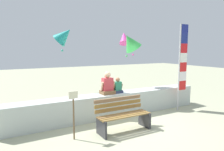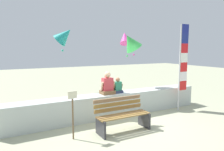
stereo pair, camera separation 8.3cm
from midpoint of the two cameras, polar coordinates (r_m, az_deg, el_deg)
The scene contains 10 objects.
ground_plane at distance 6.46m, azimuth 3.85°, elevation -12.97°, with size 40.00×40.00×0.00m, color #A8AA8A.
seawall_ledge at distance 7.04m, azimuth 0.17°, elevation -7.97°, with size 6.90×0.60×0.76m, color #B5BEB9.
park_bench at distance 5.85m, azimuth 3.19°, elevation -10.90°, with size 1.50×0.61×0.88m.
person_adult at distance 6.82m, azimuth -0.90°, elevation -2.69°, with size 0.48×0.35×0.74m.
person_child at distance 7.02m, azimuth 1.90°, elevation -3.10°, with size 0.34×0.25×0.52m.
flag_banner at distance 7.93m, azimuth 18.92°, elevation 3.60°, with size 0.39×0.05×3.10m.
kite_magenta at distance 9.14m, azimuth 3.82°, elevation 10.17°, with size 0.75×0.77×1.10m.
kite_green at distance 8.08m, azimuth 5.39°, elevation 9.06°, with size 0.95×0.76×1.01m.
kite_teal at distance 7.78m, azimuth -12.45°, elevation 10.64°, with size 0.96×0.88×0.98m.
sign_post at distance 5.28m, azimuth -10.20°, elevation -9.48°, with size 0.24×0.06×1.21m.
Camera 2 is at (-3.20, -5.14, 2.23)m, focal length 33.56 mm.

